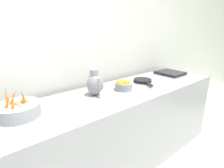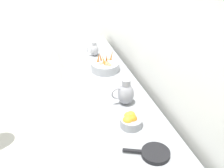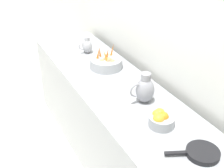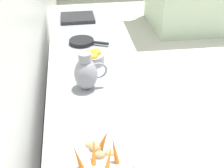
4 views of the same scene
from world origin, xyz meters
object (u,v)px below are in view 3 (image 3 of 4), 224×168
vegetable_colander (106,63)px  metal_pitcher_short (87,46)px  orange_bowl (161,119)px  metal_pitcher_tall (145,89)px  skillet_on_counter (202,153)px

vegetable_colander → metal_pitcher_short: 0.42m
vegetable_colander → metal_pitcher_short: vegetable_colander is taller
vegetable_colander → metal_pitcher_short: size_ratio=1.76×
vegetable_colander → metal_pitcher_short: bearing=-87.2°
orange_bowl → metal_pitcher_tall: bearing=-101.9°
orange_bowl → metal_pitcher_short: size_ratio=1.03×
orange_bowl → metal_pitcher_tall: 0.33m
vegetable_colander → skillet_on_counter: (0.01, 1.37, -0.04)m
metal_pitcher_short → skillet_on_counter: 1.79m
vegetable_colander → metal_pitcher_tall: 0.69m
vegetable_colander → orange_bowl: vegetable_colander is taller
metal_pitcher_tall → skillet_on_counter: bearing=88.8°
vegetable_colander → orange_bowl: (0.07, 1.00, -0.00)m
metal_pitcher_short → skillet_on_counter: (-0.01, 1.79, -0.06)m
metal_pitcher_tall → orange_bowl: bearing=78.1°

